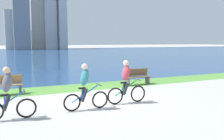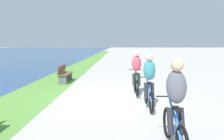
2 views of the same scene
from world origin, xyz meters
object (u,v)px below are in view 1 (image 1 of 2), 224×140
cyclist_trailing (85,87)px  cyclist_distant_rear (8,94)px  cyclist_lead (126,82)px  bench_near_path (137,77)px  bench_far_along_path (5,85)px

cyclist_trailing → cyclist_distant_rear: cyclist_distant_rear is taller
cyclist_lead → cyclist_trailing: bearing=-173.1°
cyclist_lead → bench_near_path: 4.33m
cyclist_lead → cyclist_distant_rear: size_ratio=1.02×
cyclist_trailing → bench_near_path: (4.35, 3.67, -0.38)m
cyclist_lead → cyclist_distant_rear: cyclist_lead is taller
cyclist_distant_rear → bench_far_along_path: 4.02m
cyclist_trailing → bench_near_path: bearing=40.2°
cyclist_distant_rear → bench_near_path: bearing=28.6°
cyclist_distant_rear → cyclist_lead: bearing=4.0°
cyclist_distant_rear → bench_far_along_path: cyclist_distant_rear is taller
cyclist_lead → bench_far_along_path: bearing=139.2°
cyclist_distant_rear → bench_near_path: 7.84m
cyclist_trailing → bench_near_path: 5.70m
cyclist_distant_rear → bench_far_along_path: size_ratio=1.12×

